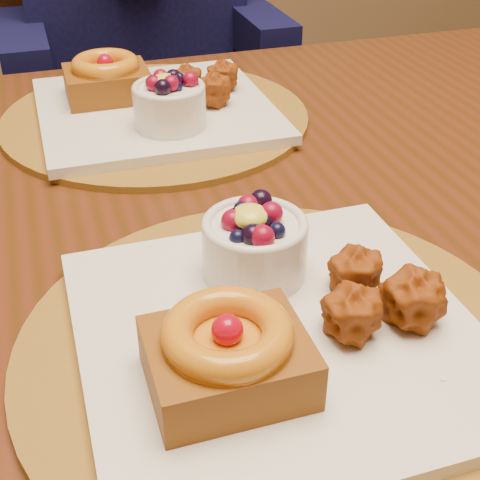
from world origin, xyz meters
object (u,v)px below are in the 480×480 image
object	(u,v)px
dining_table	(203,267)
chair_far	(132,86)
place_setting_near	(274,323)
place_setting_far	(154,104)

from	to	relation	value
dining_table	chair_far	world-z (taller)	chair_far
dining_table	place_setting_near	distance (m)	0.24
place_setting_near	chair_far	xyz separation A→B (m)	(0.07, 1.09, -0.22)
dining_table	place_setting_near	bearing A→B (deg)	-90.57
dining_table	place_setting_far	xyz separation A→B (m)	(-0.00, 0.22, 0.10)
chair_far	dining_table	bearing A→B (deg)	-104.84
place_setting_far	dining_table	bearing A→B (deg)	-89.41
dining_table	place_setting_far	size ratio (longest dim) A/B	4.21
place_setting_far	place_setting_near	bearing A→B (deg)	-89.99
place_setting_near	chair_far	bearing A→B (deg)	86.38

